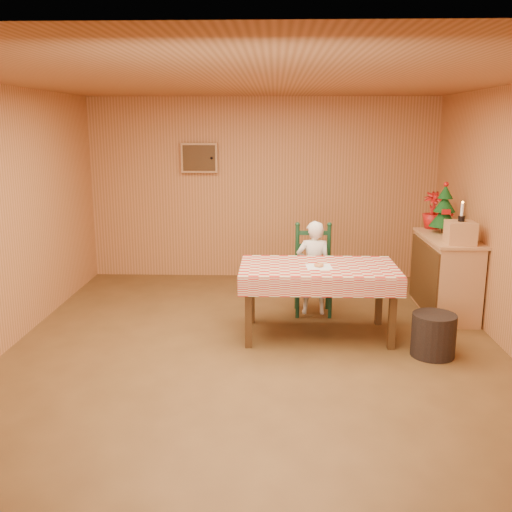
{
  "coord_description": "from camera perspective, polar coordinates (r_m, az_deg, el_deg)",
  "views": [
    {
      "loc": [
        0.18,
        -5.27,
        2.22
      ],
      "look_at": [
        0.0,
        0.2,
        0.95
      ],
      "focal_mm": 40.0,
      "sensor_mm": 36.0,
      "label": 1
    }
  ],
  "objects": [
    {
      "name": "ladder_chair",
      "position": [
        6.84,
        5.73,
        -1.54
      ],
      "size": [
        0.44,
        0.4,
        1.08
      ],
      "color": "#10321A",
      "rests_on": "ground"
    },
    {
      "name": "dining_table",
      "position": [
        6.04,
        6.25,
        -1.73
      ],
      "size": [
        1.66,
        0.96,
        0.77
      ],
      "color": "#492C13",
      "rests_on": "ground"
    },
    {
      "name": "crate",
      "position": [
        6.67,
        19.75,
        2.22
      ],
      "size": [
        0.32,
        0.32,
        0.25
      ],
      "primitive_type": "cube",
      "rotation": [
        0.0,
        0.0,
        -0.06
      ],
      "color": "tan",
      "rests_on": "shelf_unit"
    },
    {
      "name": "shelf_unit",
      "position": [
        7.16,
        18.37,
        -1.81
      ],
      "size": [
        0.54,
        1.24,
        0.93
      ],
      "color": "tan",
      "rests_on": "ground"
    },
    {
      "name": "christmas_tree",
      "position": [
        7.25,
        18.31,
        4.4
      ],
      "size": [
        0.34,
        0.34,
        0.62
      ],
      "color": "#492C13",
      "rests_on": "shelf_unit"
    },
    {
      "name": "flower_arrangement",
      "position": [
        7.53,
        17.29,
        4.38
      ],
      "size": [
        0.29,
        0.29,
        0.46
      ],
      "primitive_type": "imported",
      "rotation": [
        0.0,
        0.0,
        -0.14
      ],
      "color": "#A9120F",
      "rests_on": "shelf_unit"
    },
    {
      "name": "candle_set",
      "position": [
        6.63,
        19.87,
        3.83
      ],
      "size": [
        0.07,
        0.07,
        0.22
      ],
      "color": "black",
      "rests_on": "crate"
    },
    {
      "name": "napkin",
      "position": [
        5.97,
        6.3,
        -1.07
      ],
      "size": [
        0.27,
        0.27,
        0.0
      ],
      "primitive_type": "cube",
      "rotation": [
        0.0,
        0.0,
        0.06
      ],
      "color": "white",
      "rests_on": "dining_table"
    },
    {
      "name": "ground",
      "position": [
        5.72,
        -0.07,
        -9.76
      ],
      "size": [
        6.0,
        6.0,
        0.0
      ],
      "primitive_type": "plane",
      "color": "brown",
      "rests_on": "ground"
    },
    {
      "name": "storage_bin",
      "position": [
        5.87,
        17.32,
        -7.56
      ],
      "size": [
        0.49,
        0.49,
        0.43
      ],
      "primitive_type": "cylinder",
      "rotation": [
        0.0,
        0.0,
        0.16
      ],
      "color": "black",
      "rests_on": "ground"
    },
    {
      "name": "donut",
      "position": [
        5.96,
        6.31,
        -0.9
      ],
      "size": [
        0.12,
        0.12,
        0.03
      ],
      "primitive_type": "torus",
      "rotation": [
        0.0,
        0.0,
        -0.22
      ],
      "color": "#D5884C",
      "rests_on": "napkin"
    },
    {
      "name": "seated_child",
      "position": [
        6.77,
        5.77,
        -1.18
      ],
      "size": [
        0.41,
        0.27,
        1.12
      ],
      "primitive_type": "imported",
      "rotation": [
        0.0,
        0.0,
        3.14
      ],
      "color": "white",
      "rests_on": "ground"
    },
    {
      "name": "cabin_walls",
      "position": [
        5.82,
        0.09,
        9.17
      ],
      "size": [
        5.1,
        6.05,
        2.65
      ],
      "color": "#C07B45",
      "rests_on": "ground"
    }
  ]
}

